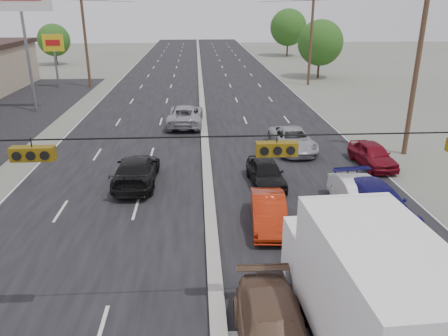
{
  "coord_description": "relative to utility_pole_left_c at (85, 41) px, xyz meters",
  "views": [
    {
      "loc": [
        -0.47,
        -10.34,
        8.87
      ],
      "look_at": [
        0.63,
        7.32,
        2.2
      ],
      "focal_mm": 35.0,
      "sensor_mm": 36.0,
      "label": 1
    }
  ],
  "objects": [
    {
      "name": "ground",
      "position": [
        12.5,
        -40.0,
        -5.11
      ],
      "size": [
        200.0,
        200.0,
        0.0
      ],
      "primitive_type": "plane",
      "color": "#606356",
      "rests_on": "ground"
    },
    {
      "name": "road_surface",
      "position": [
        12.5,
        -10.0,
        -5.11
      ],
      "size": [
        20.0,
        160.0,
        0.02
      ],
      "primitive_type": "cube",
      "color": "black",
      "rests_on": "ground"
    },
    {
      "name": "center_median",
      "position": [
        12.5,
        -10.0,
        -5.01
      ],
      "size": [
        0.5,
        160.0,
        0.2
      ],
      "primitive_type": "cube",
      "color": "gray",
      "rests_on": "ground"
    },
    {
      "name": "utility_pole_left_c",
      "position": [
        0.0,
        0.0,
        0.0
      ],
      "size": [
        1.6,
        0.3,
        10.0
      ],
      "color": "#422D1E",
      "rests_on": "ground"
    },
    {
      "name": "utility_pole_right_b",
      "position": [
        25.0,
        -25.0,
        0.0
      ],
      "size": [
        1.6,
        0.3,
        10.0
      ],
      "color": "#422D1E",
      "rests_on": "ground"
    },
    {
      "name": "utility_pole_right_c",
      "position": [
        25.0,
        0.0,
        0.0
      ],
      "size": [
        1.6,
        0.3,
        10.0
      ],
      "color": "#422D1E",
      "rests_on": "ground"
    },
    {
      "name": "traffic_signals",
      "position": [
        13.9,
        -40.0,
        0.39
      ],
      "size": [
        25.0,
        0.3,
        0.54
      ],
      "color": "black",
      "rests_on": "ground"
    },
    {
      "name": "pole_sign_billboard",
      "position": [
        -2.0,
        -12.0,
        3.76
      ],
      "size": [
        5.0,
        0.25,
        11.0
      ],
      "color": "slate",
      "rests_on": "ground"
    },
    {
      "name": "pole_sign_far",
      "position": [
        -3.5,
        -0.0,
        -0.7
      ],
      "size": [
        2.2,
        0.25,
        6.0
      ],
      "color": "slate",
      "rests_on": "ground"
    },
    {
      "name": "tree_left_far",
      "position": [
        -9.5,
        20.0,
        -1.39
      ],
      "size": [
        4.8,
        4.8,
        6.12
      ],
      "color": "#382619",
      "rests_on": "ground"
    },
    {
      "name": "tree_right_mid",
      "position": [
        27.5,
        5.0,
        -0.77
      ],
      "size": [
        5.6,
        5.6,
        7.14
      ],
      "color": "#382619",
      "rests_on": "ground"
    },
    {
      "name": "tree_right_far",
      "position": [
        28.5,
        30.0,
        -0.15
      ],
      "size": [
        6.4,
        6.4,
        8.16
      ],
      "color": "#382619",
      "rests_on": "ground"
    },
    {
      "name": "box_truck",
      "position": [
        16.25,
        -41.25,
        -3.16
      ],
      "size": [
        2.96,
        7.59,
        3.79
      ],
      "rotation": [
        0.0,
        0.0,
        0.05
      ],
      "color": "black",
      "rests_on": "ground"
    },
    {
      "name": "tan_sedan",
      "position": [
        13.9,
        -41.25,
        -4.41
      ],
      "size": [
        2.01,
        4.8,
        1.39
      ],
      "primitive_type": "imported",
      "rotation": [
        0.0,
        0.0,
        -0.01
      ],
      "color": "brown",
      "rests_on": "ground"
    },
    {
      "name": "red_sedan",
      "position": [
        14.93,
        -34.01,
        -4.45
      ],
      "size": [
        1.71,
        4.1,
        1.32
      ],
      "primitive_type": "imported",
      "rotation": [
        0.0,
        0.0,
        -0.08
      ],
      "color": "#A5220A",
      "rests_on": "ground"
    },
    {
      "name": "queue_car_a",
      "position": [
        15.5,
        -29.5,
        -4.42
      ],
      "size": [
        1.86,
        4.1,
        1.36
      ],
      "primitive_type": "imported",
      "rotation": [
        0.0,
        0.0,
        0.06
      ],
      "color": "black",
      "rests_on": "ground"
    },
    {
      "name": "queue_car_b",
      "position": [
        19.2,
        -32.88,
        -4.37
      ],
      "size": [
        1.68,
        4.49,
        1.47
      ],
      "primitive_type": "imported",
      "rotation": [
        0.0,
        0.0,
        0.03
      ],
      "color": "silver",
      "rests_on": "ground"
    },
    {
      "name": "queue_car_c",
      "position": [
        18.09,
        -23.9,
        -4.41
      ],
      "size": [
        2.63,
        5.16,
        1.4
      ],
      "primitive_type": "imported",
      "rotation": [
        0.0,
        0.0,
        0.06
      ],
      "color": "#A0A3A8",
      "rests_on": "ground"
    },
    {
      "name": "queue_car_d",
      "position": [
        19.69,
        -33.6,
        -4.34
      ],
      "size": [
        2.75,
        5.49,
        1.53
      ],
      "primitive_type": "imported",
      "rotation": [
        0.0,
        0.0,
        0.12
      ],
      "color": "#151159",
      "rests_on": "ground"
    },
    {
      "name": "queue_car_e",
      "position": [
        22.1,
        -27.07,
        -4.42
      ],
      "size": [
        1.97,
        4.17,
        1.38
      ],
      "primitive_type": "imported",
      "rotation": [
        0.0,
        0.0,
        0.09
      ],
      "color": "maroon",
      "rests_on": "ground"
    },
    {
      "name": "oncoming_near",
      "position": [
        8.8,
        -28.95,
        -4.36
      ],
      "size": [
        2.14,
        5.16,
        1.49
      ],
      "primitive_type": "imported",
      "rotation": [
        0.0,
        0.0,
        3.13
      ],
      "color": "black",
      "rests_on": "ground"
    },
    {
      "name": "oncoming_far",
      "position": [
        11.1,
        -17.22,
        -4.32
      ],
      "size": [
        2.84,
        5.76,
        1.57
      ],
      "primitive_type": "imported",
      "rotation": [
        0.0,
        0.0,
        3.1
      ],
      "color": "#9B9DA2",
      "rests_on": "ground"
    }
  ]
}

